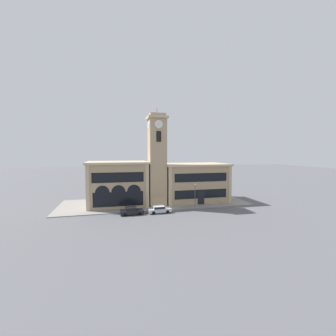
% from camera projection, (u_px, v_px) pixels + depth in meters
% --- Properties ---
extents(ground_plane, '(300.00, 300.00, 0.00)m').
position_uv_depth(ground_plane, '(162.00, 211.00, 44.75)').
color(ground_plane, '#56565B').
extents(sidewalk_kerb, '(41.88, 14.69, 0.15)m').
position_uv_depth(sidewalk_kerb, '(155.00, 203.00, 51.86)').
color(sidewalk_kerb, gray).
rests_on(sidewalk_kerb, ground_plane).
extents(clock_tower, '(4.31, 4.31, 21.08)m').
position_uv_depth(clock_tower, '(157.00, 160.00, 48.64)').
color(clock_tower, tan).
rests_on(clock_tower, ground_plane).
extents(town_hall_left_wing, '(13.20, 10.47, 9.63)m').
position_uv_depth(town_hall_left_wing, '(118.00, 183.00, 49.95)').
color(town_hall_left_wing, tan).
rests_on(town_hall_left_wing, ground_plane).
extents(town_hall_right_wing, '(15.54, 10.47, 8.98)m').
position_uv_depth(town_hall_right_wing, '(193.00, 182.00, 54.25)').
color(town_hall_right_wing, tan).
rests_on(town_hall_right_wing, ground_plane).
extents(parked_car_near, '(4.39, 2.00, 1.42)m').
position_uv_depth(parked_car_near, '(131.00, 211.00, 41.95)').
color(parked_car_near, black).
rests_on(parked_car_near, ground_plane).
extents(parked_car_mid, '(4.50, 1.98, 1.35)m').
position_uv_depth(parked_car_mid, '(159.00, 209.00, 43.22)').
color(parked_car_mid, '#B2B7C1').
rests_on(parked_car_mid, ground_plane).
extents(street_lamp, '(0.36, 0.36, 4.98)m').
position_uv_depth(street_lamp, '(195.00, 191.00, 46.91)').
color(street_lamp, '#4C4C51').
rests_on(street_lamp, sidewalk_kerb).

